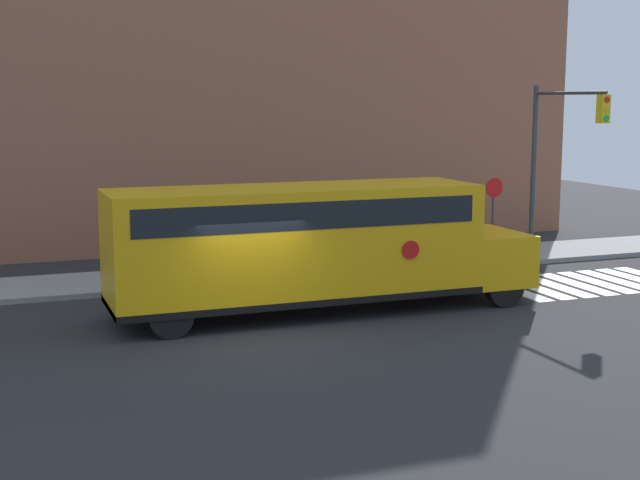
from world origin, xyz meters
TOP-DOWN VIEW (x-y plane):
  - ground_plane at (0.00, 0.00)m, footprint 60.00×60.00m
  - sidewalk_strip at (0.00, 6.50)m, footprint 44.00×3.00m
  - building_backdrop at (0.00, 13.00)m, footprint 32.00×4.00m
  - crosswalk_stripes at (10.50, 2.00)m, footprint 5.40×3.20m
  - school_bus at (1.82, 1.42)m, footprint 10.62×2.57m
  - stop_sign at (9.43, 5.38)m, footprint 0.61×0.10m
  - traffic_light at (10.91, 4.35)m, footprint 0.28×3.52m

SIDE VIEW (x-z plane):
  - ground_plane at x=0.00m, z-range 0.00..0.00m
  - crosswalk_stripes at x=10.50m, z-range 0.00..0.01m
  - sidewalk_strip at x=0.00m, z-range 0.00..0.15m
  - stop_sign at x=9.43m, z-range 0.39..3.16m
  - school_bus at x=1.82m, z-range 0.23..3.37m
  - traffic_light at x=10.91m, z-range 0.92..6.56m
  - building_backdrop at x=0.00m, z-range 0.00..13.65m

